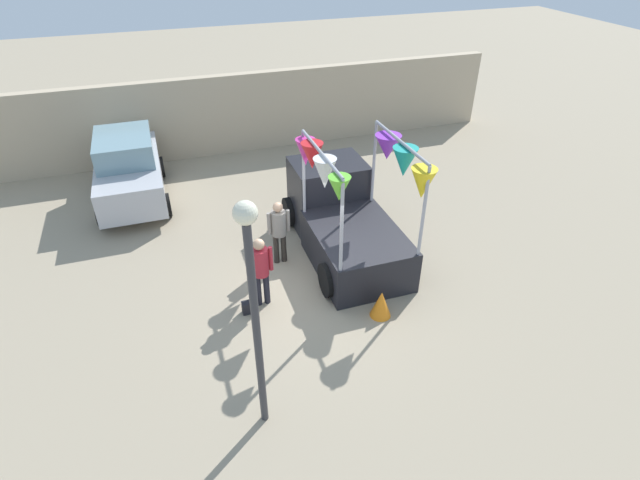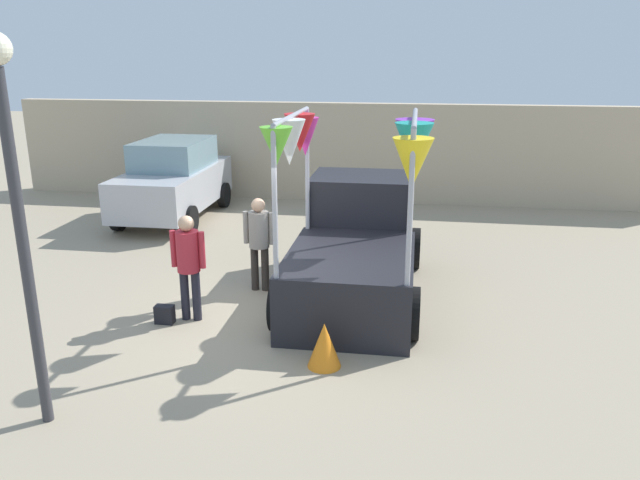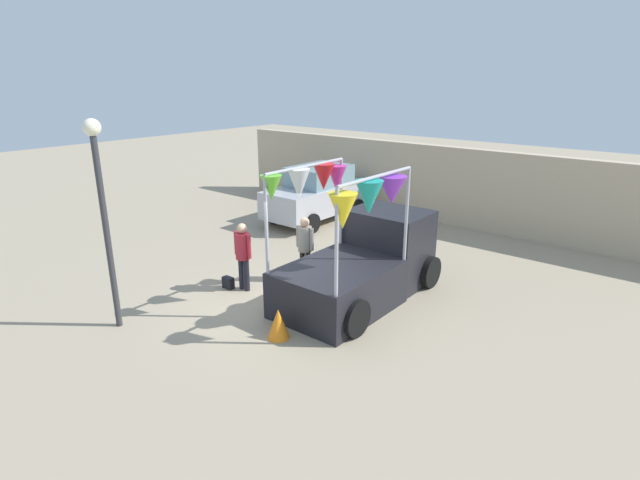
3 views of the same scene
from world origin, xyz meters
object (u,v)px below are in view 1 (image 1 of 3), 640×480
object	(u,v)px
vendor_truck	(342,213)
street_lamp	(253,294)
parked_car	(129,169)
folded_kite_bundle_tangerine	(381,304)
person_customer	(260,266)
person_vendor	(279,227)
handbag	(249,307)

from	to	relation	value
vendor_truck	street_lamp	size ratio (longest dim) A/B	1.01
parked_car	folded_kite_bundle_tangerine	size ratio (longest dim) A/B	6.67
parked_car	person_customer	bearing A→B (deg)	-66.52
vendor_truck	street_lamp	world-z (taller)	street_lamp
parked_car	folded_kite_bundle_tangerine	xyz separation A→B (m)	(4.68, -6.84, -0.64)
street_lamp	person_customer	bearing A→B (deg)	77.26
vendor_truck	person_vendor	size ratio (longest dim) A/B	2.58
street_lamp	person_vendor	bearing A→B (deg)	71.76
vendor_truck	person_customer	distance (m)	2.82
person_customer	folded_kite_bundle_tangerine	xyz separation A→B (m)	(2.21, -1.15, -0.68)
vendor_truck	folded_kite_bundle_tangerine	xyz separation A→B (m)	(-0.15, -2.69, -0.63)
vendor_truck	handbag	world-z (taller)	vendor_truck
handbag	vendor_truck	bearing A→B (deg)	32.71
street_lamp	folded_kite_bundle_tangerine	distance (m)	4.07
parked_car	handbag	bearing A→B (deg)	-70.19
vendor_truck	handbag	size ratio (longest dim) A/B	14.76
parked_car	street_lamp	world-z (taller)	street_lamp
person_vendor	folded_kite_bundle_tangerine	distance (m)	2.97
vendor_truck	folded_kite_bundle_tangerine	bearing A→B (deg)	-93.19
person_customer	folded_kite_bundle_tangerine	world-z (taller)	person_customer
street_lamp	vendor_truck	bearing A→B (deg)	55.55
person_vendor	handbag	bearing A→B (deg)	-125.14
person_customer	handbag	bearing A→B (deg)	-150.26
street_lamp	folded_kite_bundle_tangerine	size ratio (longest dim) A/B	6.84
parked_car	handbag	xyz separation A→B (m)	(2.12, -5.89, -0.80)
parked_car	street_lamp	xyz separation A→B (m)	(1.83, -8.52, 1.72)
person_customer	street_lamp	world-z (taller)	street_lamp
person_vendor	folded_kite_bundle_tangerine	world-z (taller)	person_vendor
parked_car	person_vendor	distance (m)	5.41
vendor_truck	street_lamp	xyz separation A→B (m)	(-3.00, -4.37, 1.74)
person_customer	street_lamp	bearing A→B (deg)	-102.74
vendor_truck	parked_car	xyz separation A→B (m)	(-4.83, 4.15, 0.02)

